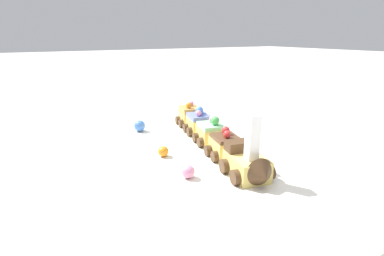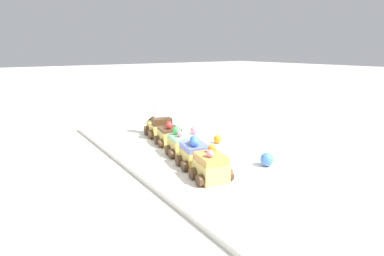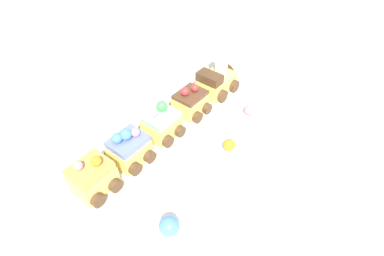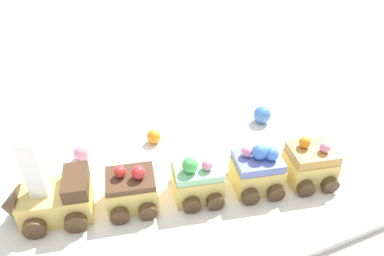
# 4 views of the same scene
# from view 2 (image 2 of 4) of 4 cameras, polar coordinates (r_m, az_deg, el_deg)

# --- Properties ---
(ground_plane) EXTENTS (10.00, 10.00, 0.00)m
(ground_plane) POSITION_cam_2_polar(r_m,az_deg,el_deg) (0.82, 0.06, -4.79)
(ground_plane) COLOR beige
(display_board) EXTENTS (0.84, 0.39, 0.01)m
(display_board) POSITION_cam_2_polar(r_m,az_deg,el_deg) (0.82, 0.06, -4.39)
(display_board) COLOR white
(display_board) RESTS_ON ground_plane
(cake_train_locomotive) EXTENTS (0.12, 0.10, 0.13)m
(cake_train_locomotive) POSITION_cam_2_polar(r_m,az_deg,el_deg) (0.95, -6.42, 0.45)
(cake_train_locomotive) COLOR #EACC66
(cake_train_locomotive) RESTS_ON display_board
(cake_car_chocolate) EXTENTS (0.08, 0.09, 0.07)m
(cake_car_chocolate) POSITION_cam_2_polar(r_m,az_deg,el_deg) (0.85, -4.30, -1.55)
(cake_car_chocolate) COLOR #EACC66
(cake_car_chocolate) RESTS_ON display_board
(cake_car_mint) EXTENTS (0.08, 0.09, 0.07)m
(cake_car_mint) POSITION_cam_2_polar(r_m,az_deg,el_deg) (0.77, -2.10, -3.21)
(cake_car_mint) COLOR #EACC66
(cake_car_mint) RESTS_ON display_board
(cake_car_blueberry) EXTENTS (0.08, 0.09, 0.07)m
(cake_car_blueberry) POSITION_cam_2_polar(r_m,az_deg,el_deg) (0.69, 0.55, -5.10)
(cake_car_blueberry) COLOR #EACC66
(cake_car_blueberry) RESTS_ON display_board
(cake_car_caramel) EXTENTS (0.08, 0.09, 0.07)m
(cake_car_caramel) POSITION_cam_2_polar(r_m,az_deg,el_deg) (0.62, 3.62, -7.55)
(cake_car_caramel) COLOR #EACC66
(cake_car_caramel) RESTS_ON display_board
(gumball_orange) EXTENTS (0.02, 0.02, 0.02)m
(gumball_orange) POSITION_cam_2_polar(r_m,az_deg,el_deg) (0.86, 4.88, -2.13)
(gumball_orange) COLOR orange
(gumball_orange) RESTS_ON display_board
(gumball_blue) EXTENTS (0.03, 0.03, 0.03)m
(gumball_blue) POSITION_cam_2_polar(r_m,az_deg,el_deg) (0.71, 14.11, -5.82)
(gumball_blue) COLOR #4C84E0
(gumball_blue) RESTS_ON display_board
(gumball_pink) EXTENTS (0.03, 0.03, 0.03)m
(gumball_pink) POSITION_cam_2_polar(r_m,az_deg,el_deg) (0.95, 0.47, -0.37)
(gumball_pink) COLOR pink
(gumball_pink) RESTS_ON display_board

